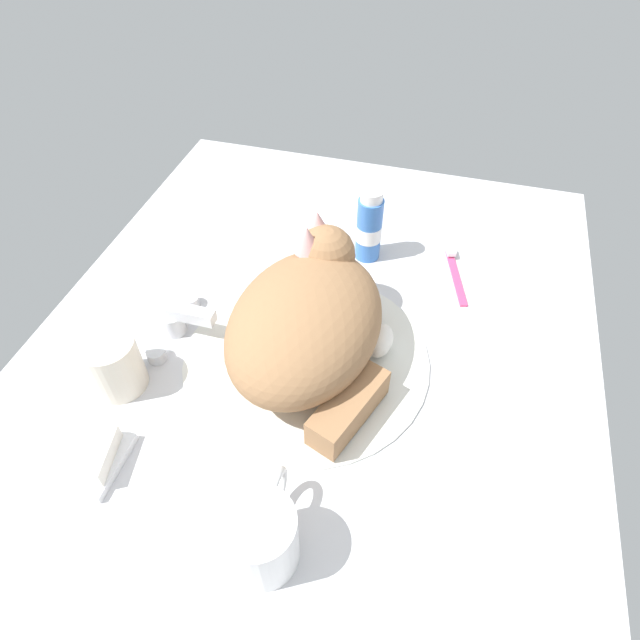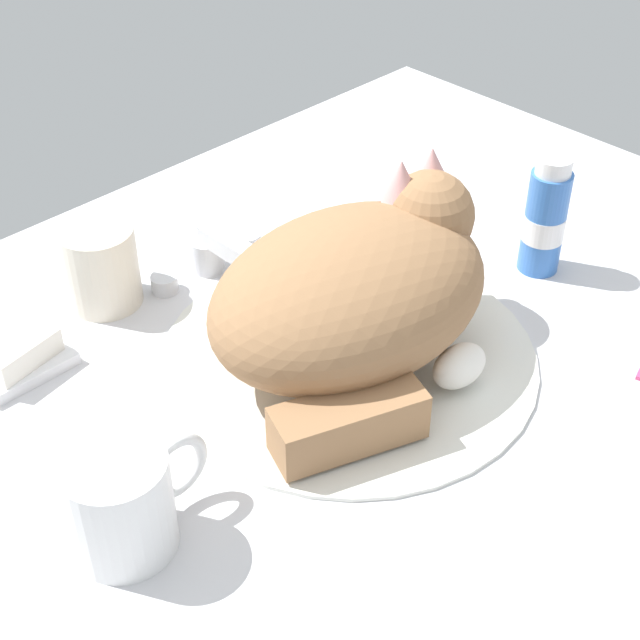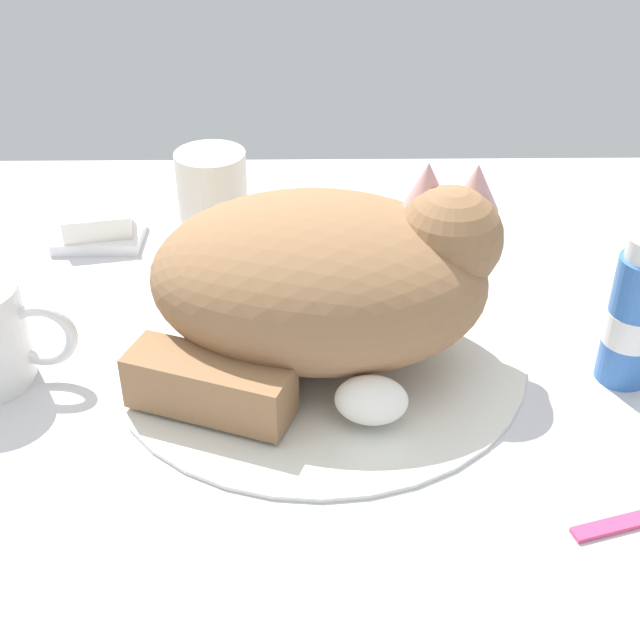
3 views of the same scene
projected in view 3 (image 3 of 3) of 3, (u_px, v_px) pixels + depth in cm
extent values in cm
cube|color=silver|center=(318.00, 367.00, 76.43)|extent=(110.00, 82.50, 3.00)
cylinder|color=silver|center=(318.00, 350.00, 75.36)|extent=(35.43, 35.43, 0.81)
cylinder|color=silver|center=(316.00, 223.00, 91.79)|extent=(3.60, 3.60, 3.61)
cube|color=silver|center=(316.00, 214.00, 87.30)|extent=(2.00, 7.05, 2.00)
cylinder|color=silver|center=(262.00, 231.00, 92.24)|extent=(2.80, 2.80, 1.80)
cylinder|color=silver|center=(370.00, 230.00, 92.36)|extent=(2.80, 2.80, 1.80)
ellipsoid|color=#936B47|center=(318.00, 279.00, 71.38)|extent=(29.46, 22.50, 13.43)
sphere|color=#936B47|center=(449.00, 236.00, 69.82)|extent=(9.35, 9.35, 8.57)
ellipsoid|color=white|center=(426.00, 257.00, 71.07)|extent=(6.00, 5.23, 4.71)
cone|color=#DB9E9E|center=(427.00, 185.00, 69.15)|extent=(4.21, 4.21, 3.85)
cone|color=#DB9E9E|center=(476.00, 187.00, 68.88)|extent=(4.21, 4.21, 3.85)
cube|color=#936B47|center=(210.00, 385.00, 67.02)|extent=(13.72, 8.75, 4.46)
ellipsoid|color=white|center=(371.00, 400.00, 65.86)|extent=(5.92, 4.12, 4.02)
torus|color=white|center=(41.00, 335.00, 70.24)|extent=(5.90, 1.00, 5.90)
cylinder|color=silver|center=(212.00, 190.00, 92.65)|extent=(7.47, 7.47, 8.49)
cube|color=white|center=(100.00, 237.00, 91.77)|extent=(9.00, 6.40, 1.20)
cube|color=white|center=(97.00, 221.00, 90.75)|extent=(7.73, 6.00, 2.42)
cylinder|color=#3870C6|center=(633.00, 320.00, 69.70)|extent=(4.28, 4.28, 11.32)
cylinder|color=white|center=(632.00, 326.00, 70.02)|extent=(4.36, 4.36, 2.83)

